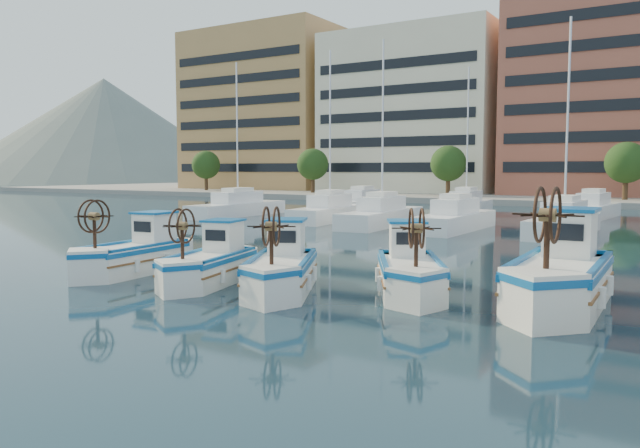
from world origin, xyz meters
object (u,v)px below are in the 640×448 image
Objects in this scene: fishing_boat_a at (136,252)px; fishing_boat_b at (211,262)px; fishing_boat_e at (561,273)px; fishing_boat_c at (282,267)px; fishing_boat_d at (409,269)px.

fishing_boat_b is at bearing -7.21° from fishing_boat_a.
fishing_boat_a is 0.83× the size of fishing_boat_e.
fishing_boat_b is 10.15m from fishing_boat_e.
fishing_boat_a is at bearing 153.90° from fishing_boat_c.
fishing_boat_d reaches higher than fishing_boat_b.
fishing_boat_e is (4.02, 0.47, 0.16)m from fishing_boat_d.
fishing_boat_b is 6.14m from fishing_boat_d.
fishing_boat_e reaches higher than fishing_boat_b.
fishing_boat_e is at bearing -22.14° from fishing_boat_d.
fishing_boat_a is at bearing 164.10° from fishing_boat_b.
fishing_boat_d is (9.36, 1.69, -0.01)m from fishing_boat_a.
fishing_boat_c is at bearing -165.37° from fishing_boat_e.
fishing_boat_b is at bearing 168.38° from fishing_boat_d.
fishing_boat_a reaches higher than fishing_boat_d.
fishing_boat_b is 0.79× the size of fishing_boat_e.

